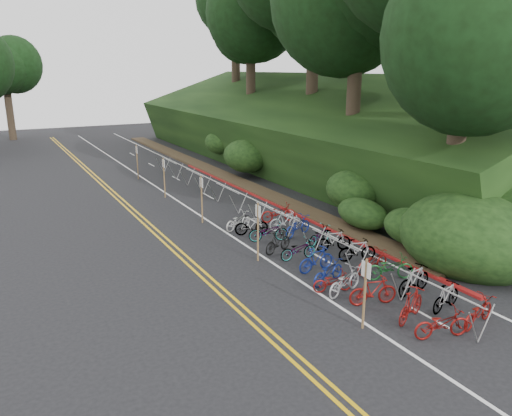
{
  "coord_description": "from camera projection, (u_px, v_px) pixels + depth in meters",
  "views": [
    {
      "loc": [
        -8.79,
        -12.09,
        7.78
      ],
      "look_at": [
        2.2,
        8.11,
        1.3
      ],
      "focal_mm": 35.0,
      "sensor_mm": 36.0,
      "label": 1
    }
  ],
  "objects": [
    {
      "name": "ground",
      "position": [
        315.0,
        314.0,
        16.38
      ],
      "size": [
        120.0,
        120.0,
        0.0
      ],
      "primitive_type": "plane",
      "color": "black",
      "rests_on": "ground"
    },
    {
      "name": "road_markings",
      "position": [
        210.0,
        227.0,
        25.2
      ],
      "size": [
        7.47,
        80.0,
        0.01
      ],
      "color": "gold",
      "rests_on": "ground"
    },
    {
      "name": "red_curb",
      "position": [
        277.0,
        205.0,
        29.13
      ],
      "size": [
        0.25,
        28.0,
        0.1
      ],
      "primitive_type": "cube",
      "color": "maroon",
      "rests_on": "ground"
    },
    {
      "name": "embankment",
      "position": [
        312.0,
        139.0,
        37.74
      ],
      "size": [
        14.3,
        48.14,
        9.11
      ],
      "color": "black",
      "rests_on": "ground"
    },
    {
      "name": "tree_cluster",
      "position": [
        256.0,
        8.0,
        36.25
      ],
      "size": [
        32.88,
        54.4,
        19.16
      ],
      "color": "#2D2319",
      "rests_on": "ground"
    },
    {
      "name": "bike_rack_front",
      "position": [
        439.0,
        295.0,
        15.73
      ],
      "size": [
        1.13,
        3.32,
        1.15
      ],
      "color": "gray",
      "rests_on": "ground"
    },
    {
      "name": "bike_racks_rest",
      "position": [
        227.0,
        193.0,
        28.51
      ],
      "size": [
        1.14,
        23.0,
        1.17
      ],
      "color": "gray",
      "rests_on": "ground"
    },
    {
      "name": "signpost_near",
      "position": [
        365.0,
        289.0,
        15.1
      ],
      "size": [
        0.08,
        0.4,
        2.29
      ],
      "color": "brown",
      "rests_on": "ground"
    },
    {
      "name": "signposts_rest",
      "position": [
        181.0,
        185.0,
        28.1
      ],
      "size": [
        0.08,
        18.4,
        2.5
      ],
      "color": "brown",
      "rests_on": "ground"
    },
    {
      "name": "bike_front",
      "position": [
        333.0,
        281.0,
        17.88
      ],
      "size": [
        0.91,
        1.57,
        0.78
      ],
      "primitive_type": "imported",
      "rotation": [
        0.0,
        0.0,
        1.29
      ],
      "color": "maroon",
      "rests_on": "ground"
    },
    {
      "name": "bike_valet",
      "position": [
        332.0,
        254.0,
        20.28
      ],
      "size": [
        3.53,
        14.25,
        1.07
      ],
      "color": "maroon",
      "rests_on": "ground"
    }
  ]
}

